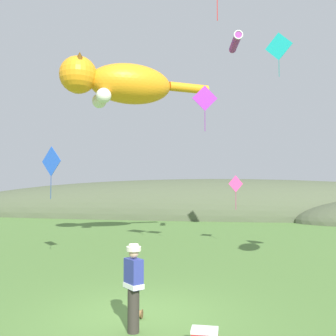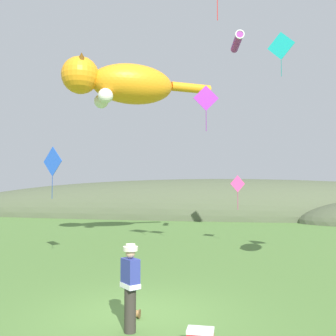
{
  "view_description": "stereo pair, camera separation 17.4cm",
  "coord_description": "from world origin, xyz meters",
  "views": [
    {
      "loc": [
        2.1,
        -8.43,
        2.94
      ],
      "look_at": [
        0.0,
        4.0,
        3.58
      ],
      "focal_mm": 40.0,
      "sensor_mm": 36.0,
      "label": 1
    },
    {
      "loc": [
        2.27,
        -8.4,
        2.94
      ],
      "look_at": [
        0.0,
        4.0,
        3.58
      ],
      "focal_mm": 40.0,
      "sensor_mm": 36.0,
      "label": 2
    }
  ],
  "objects": [
    {
      "name": "ground_plane",
      "position": [
        0.0,
        0.0,
        0.0
      ],
      "size": [
        120.0,
        120.0,
        0.0
      ],
      "primitive_type": "plane",
      "color": "#517A38"
    },
    {
      "name": "distant_hill_ridge",
      "position": [
        2.8,
        28.1,
        0.0
      ],
      "size": [
        60.53,
        14.57,
        7.49
      ],
      "color": "#4C563D",
      "rests_on": "ground"
    },
    {
      "name": "festival_attendant",
      "position": [
        0.12,
        -0.94,
        0.95
      ],
      "size": [
        0.48,
        0.48,
        1.77
      ],
      "color": "#332D28",
      "rests_on": "ground"
    },
    {
      "name": "kite_spool",
      "position": [
        0.05,
        -0.13,
        0.1
      ],
      "size": [
        0.12,
        0.2,
        0.2
      ],
      "color": "olive",
      "rests_on": "ground"
    },
    {
      "name": "kite_giant_cat",
      "position": [
        -3.67,
        10.39,
        8.43
      ],
      "size": [
        7.4,
        4.84,
        2.51
      ],
      "color": "orange"
    },
    {
      "name": "kite_tube_streamer",
      "position": [
        2.36,
        9.6,
        9.94
      ],
      "size": [
        0.66,
        1.94,
        0.44
      ],
      "color": "#8C268C"
    },
    {
      "name": "kite_diamond_pink",
      "position": [
        2.34,
        11.22,
        3.08
      ],
      "size": [
        0.74,
        0.49,
        1.77
      ],
      "color": "#E53F8C"
    },
    {
      "name": "kite_diamond_blue",
      "position": [
        -4.99,
        5.49,
        3.95
      ],
      "size": [
        1.08,
        0.56,
        2.11
      ],
      "color": "blue"
    },
    {
      "name": "kite_diamond_teal",
      "position": [
        4.69,
        12.02,
        10.49
      ],
      "size": [
        1.37,
        0.72,
        2.43
      ],
      "color": "#19BFBF"
    },
    {
      "name": "kite_diamond_violet",
      "position": [
        0.99,
        7.88,
        6.83
      ],
      "size": [
        1.1,
        0.3,
        2.03
      ],
      "color": "purple"
    }
  ]
}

